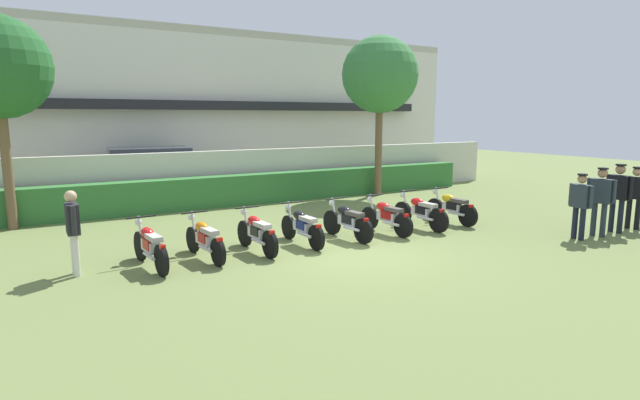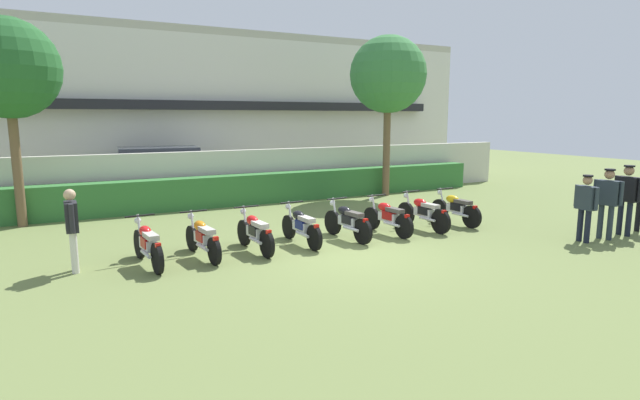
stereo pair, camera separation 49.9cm
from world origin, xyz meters
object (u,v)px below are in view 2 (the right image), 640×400
Objects in this scene: motorcycle_in_row_3 at (301,226)px; motorcycle_in_row_6 at (423,212)px; tree_near_inspector at (7,69)px; motorcycle_in_row_7 at (455,208)px; inspector_person at (72,224)px; motorcycle_in_row_2 at (255,232)px; motorcycle_in_row_5 at (388,217)px; motorcycle_in_row_1 at (202,237)px; motorcycle_in_row_0 at (147,244)px; officer_0 at (586,203)px; motorcycle_in_row_4 at (347,221)px; tree_far_side at (388,75)px; officer_1 at (607,198)px; officer_2 at (627,194)px; parked_car at (164,173)px.

motorcycle_in_row_6 is at bearing -92.75° from motorcycle_in_row_3.
motorcycle_in_row_7 is (10.64, -5.35, -3.73)m from tree_near_inspector.
tree_near_inspector is 6.22m from inspector_person.
motorcycle_in_row_2 is at bearing 92.06° from motorcycle_in_row_3.
motorcycle_in_row_1 is at bearing 83.82° from motorcycle_in_row_5.
motorcycle_in_row_7 is at bearing -93.67° from motorcycle_in_row_5.
motorcycle_in_row_2 is (4.69, -5.43, -3.74)m from tree_near_inspector.
motorcycle_in_row_0 is 7.04m from motorcycle_in_row_6.
motorcycle_in_row_2 is 1.14× the size of officer_0.
motorcycle_in_row_1 is 1.16× the size of inspector_person.
tree_near_inspector is 14.90m from officer_0.
motorcycle_in_row_5 is 7.22m from inspector_person.
motorcycle_in_row_6 is at bearing -95.25° from motorcycle_in_row_0.
motorcycle_in_row_1 is at bearing 83.17° from motorcycle_in_row_4.
tree_far_side is 3.14× the size of motorcycle_in_row_1.
motorcycle_in_row_2 is 1.13× the size of inspector_person.
motorcycle_in_row_0 is at bearing -151.04° from tree_far_side.
motorcycle_in_row_7 reaches higher than motorcycle_in_row_1.
officer_1 reaches higher than motorcycle_in_row_4.
officer_1 reaches higher than inspector_person.
motorcycle_in_row_3 is (2.34, 0.03, 0.00)m from motorcycle_in_row_1.
motorcycle_in_row_4 is 0.99× the size of motorcycle_in_row_5.
motorcycle_in_row_0 is 1.03× the size of motorcycle_in_row_3.
tree_far_side is at bearing -48.69° from motorcycle_in_row_4.
motorcycle_in_row_1 is 10.38m from officer_2.
motorcycle_in_row_1 is at bearing -56.75° from tree_near_inspector.
officer_2 reaches higher than motorcycle_in_row_5.
motorcycle_in_row_4 is 1.13× the size of inspector_person.
tree_near_inspector is 3.01× the size of motorcycle_in_row_2.
officer_1 is at bearing -48.62° from parked_car.
officer_1 is (5.57, -2.95, 0.58)m from motorcycle_in_row_4.
tree_far_side reaches higher than motorcycle_in_row_3.
motorcycle_in_row_3 is at bearing 87.46° from motorcycle_in_row_7.
officer_1 is at bearing -33.54° from tree_near_inspector.
inspector_person reaches higher than motorcycle_in_row_3.
officer_2 is at bearing -46.01° from parked_car.
motorcycle_in_row_3 is at bearing -93.97° from motorcycle_in_row_0.
tree_far_side is at bearing -57.39° from motorcycle_in_row_2.
motorcycle_in_row_6 is 8.38m from inspector_person.
motorcycle_in_row_4 is 0.93× the size of motorcycle_in_row_6.
inspector_person is (1.08, -5.20, -3.24)m from tree_near_inspector.
motorcycle_in_row_1 is (1.13, 0.07, -0.01)m from motorcycle_in_row_0.
motorcycle_in_row_3 is 0.95× the size of motorcycle_in_row_6.
motorcycle_in_row_2 is 0.93× the size of motorcycle_in_row_6.
motorcycle_in_row_7 is at bearing -94.50° from motorcycle_in_row_4.
tree_near_inspector is at bearing -140.58° from parked_car.
motorcycle_in_row_6 is 1.22× the size of officer_0.
parked_car reaches higher than officer_1.
motorcycle_in_row_3 is (1.47, -8.32, -0.49)m from parked_car.
motorcycle_in_row_0 is at bearing 84.59° from motorcycle_in_row_5.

